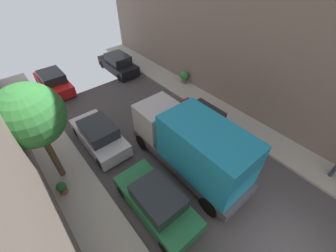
% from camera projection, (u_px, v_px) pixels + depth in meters
% --- Properties ---
extents(sidewalk_right, '(2.00, 44.00, 0.15)m').
position_uv_depth(sidewalk_right, '(336.00, 181.00, 10.66)').
color(sidewalk_right, '#A8A399').
rests_on(sidewalk_right, ground).
extents(parked_car_left_2, '(1.78, 4.20, 1.57)m').
position_uv_depth(parked_car_left_2, '(157.00, 202.00, 9.16)').
color(parked_car_left_2, '#1E6638').
rests_on(parked_car_left_2, ground).
extents(parked_car_left_3, '(1.78, 4.20, 1.57)m').
position_uv_depth(parked_car_left_3, '(99.00, 135.00, 12.18)').
color(parked_car_left_3, silver).
rests_on(parked_car_left_3, ground).
extents(parked_car_left_4, '(1.78, 4.20, 1.57)m').
position_uv_depth(parked_car_left_4, '(54.00, 82.00, 16.51)').
color(parked_car_left_4, red).
rests_on(parked_car_left_4, ground).
extents(parked_car_right_2, '(1.78, 4.20, 1.57)m').
position_uv_depth(parked_car_right_2, '(202.00, 120.00, 13.14)').
color(parked_car_right_2, maroon).
rests_on(parked_car_right_2, ground).
extents(parked_car_right_3, '(1.78, 4.20, 1.57)m').
position_uv_depth(parked_car_right_3, '(118.00, 64.00, 18.81)').
color(parked_car_right_3, black).
rests_on(parked_car_right_3, ground).
extents(delivery_truck, '(2.26, 6.60, 3.38)m').
position_uv_depth(delivery_truck, '(192.00, 146.00, 10.14)').
color(delivery_truck, '#4C4C51').
rests_on(delivery_truck, ground).
extents(street_tree_0, '(2.63, 2.63, 5.13)m').
position_uv_depth(street_tree_0, '(31.00, 116.00, 8.39)').
color(street_tree_0, brown).
rests_on(street_tree_0, sidewalk_left).
extents(potted_plant_1, '(0.45, 0.45, 0.70)m').
position_uv_depth(potted_plant_1, '(62.00, 188.00, 9.90)').
color(potted_plant_1, brown).
rests_on(potted_plant_1, sidewalk_left).
extents(potted_plant_2, '(0.59, 0.59, 0.95)m').
position_uv_depth(potted_plant_2, '(26.00, 129.00, 12.68)').
color(potted_plant_2, '#B2A899').
rests_on(potted_plant_2, sidewalk_left).
extents(potted_plant_3, '(0.69, 0.69, 0.99)m').
position_uv_depth(potted_plant_3, '(184.00, 76.00, 17.22)').
color(potted_plant_3, slate).
rests_on(potted_plant_3, sidewalk_right).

